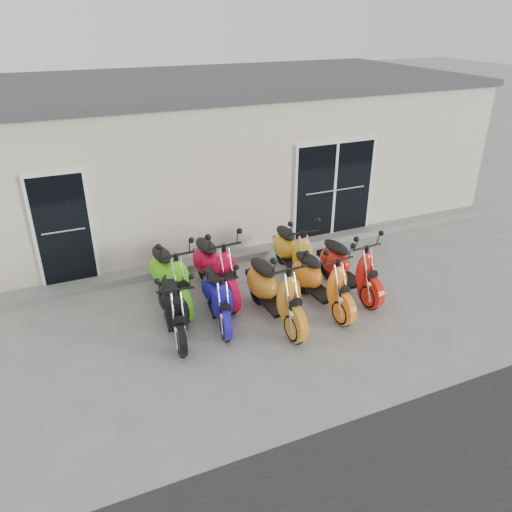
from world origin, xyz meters
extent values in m
plane|color=gray|center=(0.00, 0.00, 0.00)|extent=(80.00, 80.00, 0.00)
cube|color=beige|center=(0.00, 5.20, 1.60)|extent=(14.00, 6.00, 3.20)
cube|color=#3F3F42|center=(0.00, 5.20, 3.28)|extent=(14.20, 6.20, 0.16)
cube|color=gray|center=(0.00, 2.02, 0.07)|extent=(14.00, 0.40, 0.15)
cube|color=black|center=(-3.20, 2.17, 1.26)|extent=(1.07, 0.08, 2.22)
cube|color=black|center=(2.60, 2.17, 1.26)|extent=(2.02, 0.08, 2.22)
camera|label=1|loc=(-3.30, -7.00, 4.86)|focal=35.00mm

